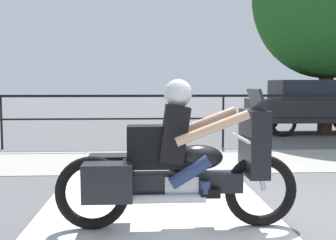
# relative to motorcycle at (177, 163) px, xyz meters

# --- Properties ---
(ground_plane) EXTENTS (120.00, 120.00, 0.00)m
(ground_plane) POSITION_rel_motorcycle_xyz_m (1.52, 0.37, -0.68)
(ground_plane) COLOR #565659
(sidewalk_band) EXTENTS (44.00, 2.40, 0.01)m
(sidewalk_band) POSITION_rel_motorcycle_xyz_m (1.52, 3.77, -0.67)
(sidewalk_band) COLOR #99968E
(sidewalk_band) RESTS_ON ground
(crosswalk_band) EXTENTS (2.73, 6.00, 0.01)m
(crosswalk_band) POSITION_rel_motorcycle_xyz_m (-0.20, 0.17, -0.67)
(crosswalk_band) COLOR silver
(crosswalk_band) RESTS_ON ground
(fence_railing) EXTENTS (36.00, 0.05, 1.25)m
(fence_railing) POSITION_rel_motorcycle_xyz_m (1.52, 5.48, 0.30)
(fence_railing) COLOR black
(fence_railing) RESTS_ON ground
(motorcycle) EXTENTS (2.51, 0.76, 1.54)m
(motorcycle) POSITION_rel_motorcycle_xyz_m (0.00, 0.00, 0.00)
(motorcycle) COLOR black
(motorcycle) RESTS_ON ground
(parked_car) EXTENTS (3.98, 1.68, 1.61)m
(parked_car) POSITION_rel_motorcycle_xyz_m (4.76, 8.18, 0.25)
(parked_car) COLOR #232326
(parked_car) RESTS_ON ground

